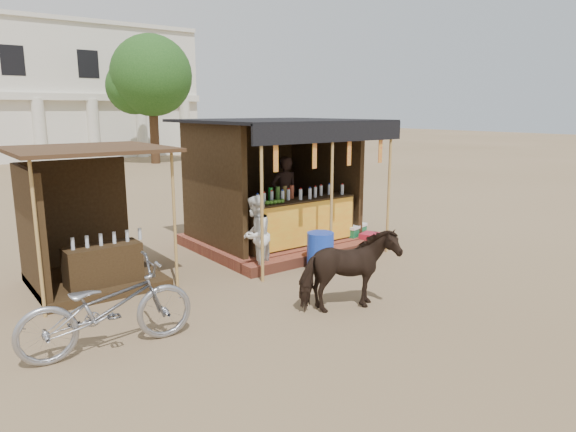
% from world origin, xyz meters
% --- Properties ---
extents(ground, '(120.00, 120.00, 0.00)m').
position_xyz_m(ground, '(0.00, 0.00, 0.00)').
color(ground, '#846B4C').
rests_on(ground, ground).
extents(main_stall, '(3.60, 3.61, 2.78)m').
position_xyz_m(main_stall, '(1.02, 3.36, 1.03)').
color(main_stall, brown).
rests_on(main_stall, ground).
extents(secondary_stall, '(2.40, 2.40, 2.38)m').
position_xyz_m(secondary_stall, '(-3.17, 3.24, 0.85)').
color(secondary_stall, '#372614').
rests_on(secondary_stall, ground).
extents(cow, '(1.60, 1.06, 1.24)m').
position_xyz_m(cow, '(-0.32, -0.33, 0.62)').
color(cow, black).
rests_on(cow, ground).
extents(motorbike, '(2.22, 0.93, 1.14)m').
position_xyz_m(motorbike, '(-3.63, 0.53, 0.57)').
color(motorbike, gray).
rests_on(motorbike, ground).
extents(bystander, '(0.90, 0.87, 1.46)m').
position_xyz_m(bystander, '(-0.45, 2.00, 0.73)').
color(bystander, silver).
rests_on(bystander, ground).
extents(blue_barrel, '(0.55, 0.55, 0.72)m').
position_xyz_m(blue_barrel, '(0.67, 1.48, 0.36)').
color(blue_barrel, '#193DBE').
rests_on(blue_barrel, ground).
extents(red_crate, '(0.54, 0.54, 0.32)m').
position_xyz_m(red_crate, '(2.60, 2.00, 0.16)').
color(red_crate, maroon).
rests_on(red_crate, ground).
extents(cooler, '(0.74, 0.61, 0.46)m').
position_xyz_m(cooler, '(2.45, 2.46, 0.23)').
color(cooler, '#19713E').
rests_on(cooler, ground).
extents(tree, '(4.50, 4.40, 7.00)m').
position_xyz_m(tree, '(5.81, 22.14, 4.63)').
color(tree, '#382314').
rests_on(tree, ground).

